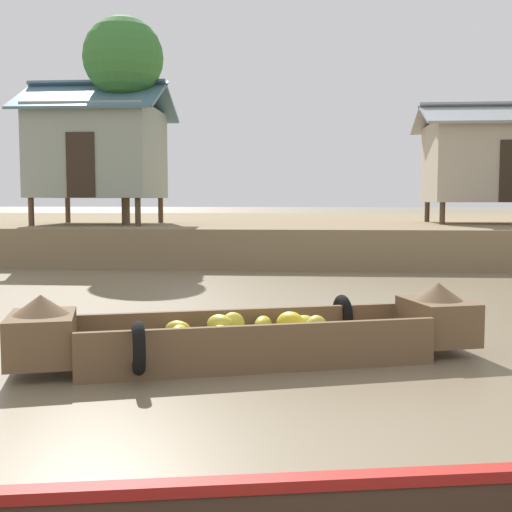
{
  "coord_description": "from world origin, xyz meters",
  "views": [
    {
      "loc": [
        -0.22,
        -1.52,
        1.76
      ],
      "look_at": [
        -0.89,
        7.01,
        1.03
      ],
      "focal_mm": 46.36,
      "sensor_mm": 36.0,
      "label": 1
    }
  ],
  "objects": [
    {
      "name": "ground_plane",
      "position": [
        0.0,
        10.0,
        0.0
      ],
      "size": [
        300.0,
        300.0,
        0.0
      ],
      "primitive_type": "plane",
      "color": "#7A6B51"
    },
    {
      "name": "riverbank_strip",
      "position": [
        0.0,
        24.69,
        0.51
      ],
      "size": [
        160.0,
        20.0,
        1.02
      ],
      "primitive_type": "cube",
      "color": "#7F6B4C",
      "rests_on": "ground"
    },
    {
      "name": "stilt_house_left",
      "position": [
        -6.5,
        18.03,
        3.21
      ],
      "size": [
        4.17,
        3.75,
        4.26
      ],
      "color": "#4C3826",
      "rests_on": "riverbank_strip"
    },
    {
      "name": "stilt_house_mid_left",
      "position": [
        5.7,
        19.69,
        2.97
      ],
      "size": [
        5.01,
        3.42,
        3.73
      ],
      "color": "#4C3826",
      "rests_on": "riverbank_strip"
    },
    {
      "name": "palm_tree_near",
      "position": [
        -5.57,
        17.56,
        5.8
      ],
      "size": [
        2.31,
        2.31,
        5.99
      ],
      "color": "brown",
      "rests_on": "riverbank_strip"
    },
    {
      "name": "banana_boat",
      "position": [
        -0.82,
        5.52,
        0.29
      ],
      "size": [
        5.08,
        2.46,
        0.8
      ],
      "color": "brown",
      "rests_on": "ground"
    }
  ]
}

